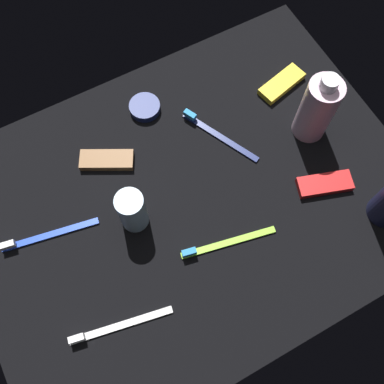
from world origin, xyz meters
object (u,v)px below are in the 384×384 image
Objects in this scene: bodywash_bottle at (317,109)px; toothbrush_navy at (216,133)px; snack_bar_brown at (107,160)px; toothbrush_blue at (44,236)px; toothbrush_white at (115,327)px; snack_bar_red at (325,184)px; deodorant_stick at (132,211)px; snack_bar_yellow at (282,84)px; toothbrush_lime at (223,244)px; cream_tin_left at (145,107)px.

bodywash_bottle is 0.99× the size of toothbrush_navy.
snack_bar_brown is (-21.77, 4.85, 0.14)cm from toothbrush_navy.
bodywash_bottle is 0.92× the size of toothbrush_blue.
toothbrush_white is at bearing -143.84° from toothbrush_navy.
toothbrush_navy is 23.49cm from snack_bar_red.
toothbrush_blue is at bearing 163.01° from deodorant_stick.
bodywash_bottle reaches higher than snack_bar_yellow.
snack_bar_brown and snack_bar_red have the same top height.
toothbrush_white is at bearing -170.44° from toothbrush_lime.
snack_bar_brown is at bearing 163.28° from snack_bar_red.
snack_bar_red is at bearing -7.27° from snack_bar_brown.
deodorant_stick is 0.56× the size of toothbrush_blue.
snack_bar_yellow is (40.17, 12.32, -4.23)cm from deodorant_stick.
bodywash_bottle is 1.59× the size of snack_bar_brown.
toothbrush_white reaches higher than snack_bar_red.
deodorant_stick is 0.60× the size of toothbrush_navy.
toothbrush_navy reaches higher than cream_tin_left.
snack_bar_brown is at bearing -148.48° from cream_tin_left.
toothbrush_lime is at bearing -44.89° from deodorant_stick.
toothbrush_blue is 18.57cm from snack_bar_brown.
snack_bar_yellow is 1.63× the size of cream_tin_left.
toothbrush_blue is 1.72× the size of snack_bar_brown.
deodorant_stick reaches higher than cream_tin_left.
deodorant_stick is 36.87cm from snack_bar_red.
toothbrush_lime reaches higher than cream_tin_left.
toothbrush_blue is (-16.10, 4.92, -4.37)cm from deodorant_stick.
snack_bar_red is (51.04, -15.92, 0.14)cm from toothbrush_blue.
toothbrush_blue is 32.44cm from cream_tin_left.
cream_tin_left is at bearing 144.20° from snack_bar_red.
toothbrush_lime is at bearing -90.44° from cream_tin_left.
toothbrush_lime is 27.94cm from snack_bar_brown.
toothbrush_navy reaches higher than snack_bar_brown.
toothbrush_lime is 23.01cm from snack_bar_red.
toothbrush_lime is 2.80× the size of cream_tin_left.
toothbrush_lime is at bearing -37.41° from snack_bar_brown.
snack_bar_brown is at bearing 68.17° from toothbrush_white.
snack_bar_yellow is 1.00× the size of snack_bar_brown.
deodorant_stick is 42.23cm from snack_bar_yellow.
toothbrush_blue is at bearing 175.86° from bodywash_bottle.
deodorant_stick is 19.99cm from toothbrush_white.
toothbrush_navy is at bearing 5.62° from toothbrush_blue.
cream_tin_left is at bearing 129.33° from toothbrush_navy.
bodywash_bottle reaches higher than toothbrush_blue.
toothbrush_lime and toothbrush_navy have the same top height.
deodorant_stick reaches higher than snack_bar_yellow.
toothbrush_navy is at bearing -50.67° from cream_tin_left.
toothbrush_lime is at bearing -152.66° from snack_bar_yellow.
toothbrush_white is 2.81× the size of cream_tin_left.
bodywash_bottle is 20.06cm from toothbrush_navy.
toothbrush_white is 46.60cm from snack_bar_red.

